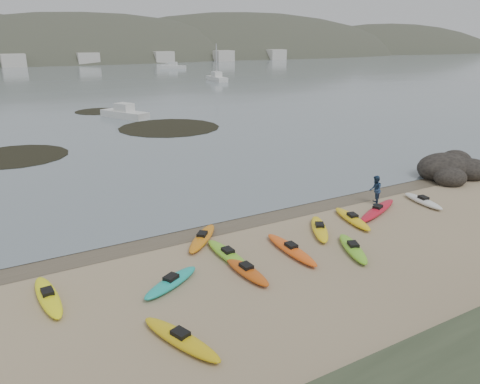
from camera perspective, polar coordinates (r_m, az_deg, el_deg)
ground at (r=24.94m, az=0.00°, el=-3.27°), size 600.00×600.00×0.00m
wet_sand at (r=24.70m, az=0.35°, el=-3.48°), size 60.00×60.00×0.00m
kayaks at (r=21.46m, az=5.11°, el=-6.61°), size 21.54×9.89×0.34m
person_east at (r=27.95m, az=16.17°, el=0.23°), size 1.03×1.03×1.68m
rock_cluster at (r=35.54m, az=24.39°, el=2.17°), size 5.53×4.10×1.99m
kelp_mats at (r=49.53m, az=-14.89°, el=7.14°), size 24.88×27.57×0.04m
moored_boats at (r=101.40m, az=-21.05°, el=12.36°), size 88.51×85.40×1.14m
far_hills at (r=221.44m, az=-16.92°, el=11.18°), size 550.00×135.00×80.00m
far_town at (r=166.14m, az=-24.81°, el=14.36°), size 199.00×5.00×4.00m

